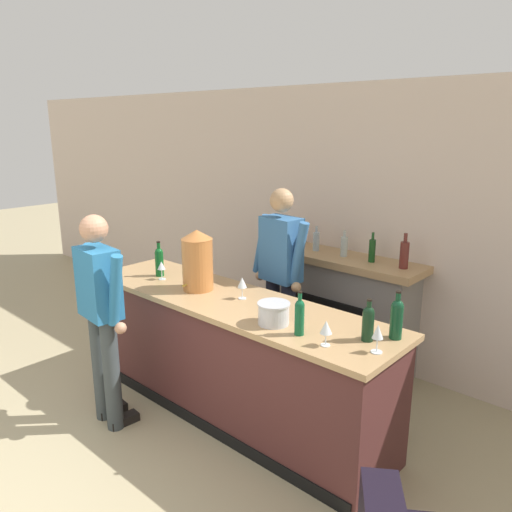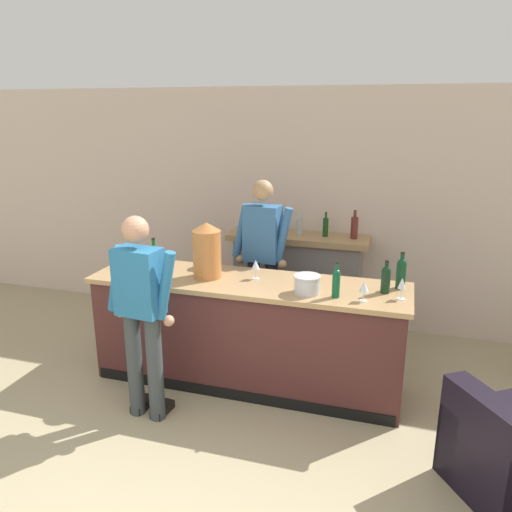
{
  "view_description": "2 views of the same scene",
  "coord_description": "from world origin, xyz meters",
  "px_view_note": "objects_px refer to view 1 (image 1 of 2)",
  "views": [
    {
      "loc": [
        2.7,
        -0.58,
        2.38
      ],
      "look_at": [
        0.02,
        2.39,
        1.31
      ],
      "focal_mm": 35.0,
      "sensor_mm": 36.0,
      "label": 1
    },
    {
      "loc": [
        1.34,
        -1.97,
        2.5
      ],
      "look_at": [
        0.02,
        2.41,
        1.15
      ],
      "focal_mm": 35.0,
      "sensor_mm": 36.0,
      "label": 2
    }
  ],
  "objects_px": {
    "wine_glass_by_dispenser": "(242,283)",
    "wine_bottle_riesling_slim": "(368,322)",
    "copper_dispenser": "(197,260)",
    "wine_bottle_port_short": "(159,261)",
    "wine_bottle_burgundy_dark": "(299,316)",
    "wine_bottle_chardonnay_pale": "(397,317)",
    "person_customer": "(102,313)",
    "ice_bucket_steel": "(274,313)",
    "wine_glass_back_row": "(161,266)",
    "wine_glass_front_right": "(378,333)",
    "person_bartender": "(280,278)",
    "fireplace_stone": "(341,309)",
    "wine_glass_front_left": "(326,328)"
  },
  "relations": [
    {
      "from": "ice_bucket_steel",
      "to": "wine_glass_front_left",
      "type": "distance_m",
      "value": 0.48
    },
    {
      "from": "wine_bottle_chardonnay_pale",
      "to": "person_customer",
      "type": "bearing_deg",
      "value": -153.81
    },
    {
      "from": "wine_bottle_port_short",
      "to": "wine_bottle_burgundy_dark",
      "type": "bearing_deg",
      "value": -6.23
    },
    {
      "from": "wine_bottle_burgundy_dark",
      "to": "wine_bottle_port_short",
      "type": "height_order",
      "value": "wine_bottle_port_short"
    },
    {
      "from": "person_customer",
      "to": "person_bartender",
      "type": "height_order",
      "value": "person_bartender"
    },
    {
      "from": "wine_bottle_burgundy_dark",
      "to": "wine_glass_back_row",
      "type": "height_order",
      "value": "wine_bottle_burgundy_dark"
    },
    {
      "from": "person_customer",
      "to": "wine_glass_back_row",
      "type": "relative_size",
      "value": 10.37
    },
    {
      "from": "copper_dispenser",
      "to": "wine_bottle_port_short",
      "type": "distance_m",
      "value": 0.56
    },
    {
      "from": "person_bartender",
      "to": "copper_dispenser",
      "type": "bearing_deg",
      "value": -114.53
    },
    {
      "from": "fireplace_stone",
      "to": "person_bartender",
      "type": "xyz_separation_m",
      "value": [
        -0.23,
        -0.68,
        0.44
      ]
    },
    {
      "from": "wine_glass_by_dispenser",
      "to": "wine_bottle_riesling_slim",
      "type": "bearing_deg",
      "value": -1.54
    },
    {
      "from": "ice_bucket_steel",
      "to": "wine_glass_back_row",
      "type": "relative_size",
      "value": 1.39
    },
    {
      "from": "person_bartender",
      "to": "wine_bottle_chardonnay_pale",
      "type": "bearing_deg",
      "value": -19.93
    },
    {
      "from": "wine_bottle_riesling_slim",
      "to": "wine_bottle_burgundy_dark",
      "type": "relative_size",
      "value": 0.93
    },
    {
      "from": "wine_bottle_burgundy_dark",
      "to": "wine_bottle_chardonnay_pale",
      "type": "relative_size",
      "value": 0.94
    },
    {
      "from": "person_customer",
      "to": "wine_glass_front_left",
      "type": "relative_size",
      "value": 10.27
    },
    {
      "from": "ice_bucket_steel",
      "to": "fireplace_stone",
      "type": "bearing_deg",
      "value": 104.69
    },
    {
      "from": "copper_dispenser",
      "to": "wine_bottle_port_short",
      "type": "bearing_deg",
      "value": 178.16
    },
    {
      "from": "wine_glass_back_row",
      "to": "copper_dispenser",
      "type": "bearing_deg",
      "value": 4.68
    },
    {
      "from": "copper_dispenser",
      "to": "wine_bottle_burgundy_dark",
      "type": "relative_size",
      "value": 1.69
    },
    {
      "from": "fireplace_stone",
      "to": "wine_glass_back_row",
      "type": "height_order",
      "value": "fireplace_stone"
    },
    {
      "from": "ice_bucket_steel",
      "to": "wine_glass_by_dispenser",
      "type": "relative_size",
      "value": 1.28
    },
    {
      "from": "ice_bucket_steel",
      "to": "wine_glass_by_dispenser",
      "type": "distance_m",
      "value": 0.57
    },
    {
      "from": "person_customer",
      "to": "wine_bottle_riesling_slim",
      "type": "height_order",
      "value": "person_customer"
    },
    {
      "from": "wine_bottle_burgundy_dark",
      "to": "wine_glass_by_dispenser",
      "type": "distance_m",
      "value": 0.8
    },
    {
      "from": "person_customer",
      "to": "wine_glass_front_right",
      "type": "bearing_deg",
      "value": 19.43
    },
    {
      "from": "ice_bucket_steel",
      "to": "wine_bottle_chardonnay_pale",
      "type": "bearing_deg",
      "value": 24.97
    },
    {
      "from": "wine_bottle_port_short",
      "to": "person_customer",
      "type": "bearing_deg",
      "value": -69.86
    },
    {
      "from": "wine_bottle_burgundy_dark",
      "to": "wine_glass_by_dispenser",
      "type": "bearing_deg",
      "value": 161.68
    },
    {
      "from": "wine_bottle_riesling_slim",
      "to": "wine_glass_front_left",
      "type": "relative_size",
      "value": 1.68
    },
    {
      "from": "wine_bottle_chardonnay_pale",
      "to": "wine_bottle_burgundy_dark",
      "type": "bearing_deg",
      "value": -143.27
    },
    {
      "from": "fireplace_stone",
      "to": "wine_bottle_chardonnay_pale",
      "type": "xyz_separation_m",
      "value": [
        1.15,
        -1.19,
        0.58
      ]
    },
    {
      "from": "wine_bottle_burgundy_dark",
      "to": "person_customer",
      "type": "bearing_deg",
      "value": -157.98
    },
    {
      "from": "fireplace_stone",
      "to": "wine_glass_back_row",
      "type": "distance_m",
      "value": 1.83
    },
    {
      "from": "copper_dispenser",
      "to": "person_customer",
      "type": "bearing_deg",
      "value": -108.86
    },
    {
      "from": "wine_bottle_port_short",
      "to": "wine_glass_back_row",
      "type": "distance_m",
      "value": 0.12
    },
    {
      "from": "wine_bottle_chardonnay_pale",
      "to": "wine_glass_by_dispenser",
      "type": "distance_m",
      "value": 1.27
    },
    {
      "from": "wine_bottle_burgundy_dark",
      "to": "wine_glass_back_row",
      "type": "bearing_deg",
      "value": 175.26
    },
    {
      "from": "wine_glass_front_right",
      "to": "fireplace_stone",
      "type": "bearing_deg",
      "value": 128.62
    },
    {
      "from": "wine_bottle_riesling_slim",
      "to": "wine_bottle_burgundy_dark",
      "type": "bearing_deg",
      "value": -149.89
    },
    {
      "from": "ice_bucket_steel",
      "to": "wine_bottle_burgundy_dark",
      "type": "bearing_deg",
      "value": -6.32
    },
    {
      "from": "wine_bottle_chardonnay_pale",
      "to": "fireplace_stone",
      "type": "bearing_deg",
      "value": 134.09
    },
    {
      "from": "fireplace_stone",
      "to": "copper_dispenser",
      "type": "distance_m",
      "value": 1.65
    },
    {
      "from": "wine_glass_back_row",
      "to": "wine_glass_front_right",
      "type": "relative_size",
      "value": 0.9
    },
    {
      "from": "wine_bottle_port_short",
      "to": "wine_glass_front_right",
      "type": "bearing_deg",
      "value": -2.14
    },
    {
      "from": "ice_bucket_steel",
      "to": "wine_bottle_riesling_slim",
      "type": "relative_size",
      "value": 0.81
    },
    {
      "from": "person_customer",
      "to": "wine_glass_back_row",
      "type": "height_order",
      "value": "person_customer"
    },
    {
      "from": "fireplace_stone",
      "to": "wine_bottle_burgundy_dark",
      "type": "xyz_separation_m",
      "value": [
        0.65,
        -1.56,
        0.57
      ]
    },
    {
      "from": "person_bartender",
      "to": "wine_bottle_riesling_slim",
      "type": "distance_m",
      "value": 1.43
    },
    {
      "from": "person_bartender",
      "to": "person_customer",
      "type": "bearing_deg",
      "value": -111.63
    }
  ]
}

